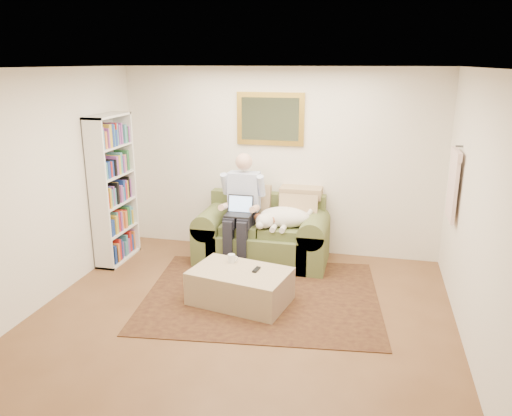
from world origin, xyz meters
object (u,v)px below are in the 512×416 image
at_px(sleeping_dog, 285,217).
at_px(coffee_mug, 231,258).
at_px(ottoman, 240,286).
at_px(seated_man, 241,211).
at_px(bookshelf, 113,190).
at_px(laptop, 239,210).
at_px(sofa, 263,239).

relative_size(sleeping_dog, coffee_mug, 7.29).
bearing_deg(ottoman, seated_man, 104.43).
height_order(ottoman, bookshelf, bookshelf).
height_order(seated_man, ottoman, seated_man).
bearing_deg(laptop, bookshelf, -173.73).
height_order(seated_man, sleeping_dog, seated_man).
xyz_separation_m(sofa, sleeping_dog, (0.32, -0.09, 0.37)).
height_order(sleeping_dog, bookshelf, bookshelf).
height_order(ottoman, coffee_mug, coffee_mug).
height_order(sofa, coffee_mug, sofa).
xyz_separation_m(laptop, bookshelf, (-1.71, -0.19, 0.22)).
xyz_separation_m(seated_man, sleeping_dog, (0.58, 0.07, -0.07)).
bearing_deg(sofa, ottoman, -88.86).
bearing_deg(ottoman, bookshelf, 156.36).
bearing_deg(sleeping_dog, seated_man, -172.87).
distance_m(laptop, bookshelf, 1.73).
relative_size(sleeping_dog, bookshelf, 0.36).
distance_m(laptop, ottoman, 1.25).
relative_size(ottoman, coffee_mug, 10.79).
xyz_separation_m(seated_man, coffee_mug, (0.13, -0.93, -0.30)).
distance_m(sofa, coffee_mug, 1.11).
bearing_deg(sleeping_dog, sofa, 164.26).
distance_m(laptop, sleeping_dog, 0.61).
relative_size(sofa, laptop, 5.15).
bearing_deg(coffee_mug, laptop, 98.72).
height_order(sleeping_dog, coffee_mug, sleeping_dog).
bearing_deg(sleeping_dog, ottoman, -103.61).
xyz_separation_m(sofa, ottoman, (0.03, -1.29, -0.11)).
distance_m(laptop, coffee_mug, 0.93).
distance_m(sofa, laptop, 0.59).
bearing_deg(sofa, laptop, -138.98).
distance_m(sleeping_dog, coffee_mug, 1.12).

